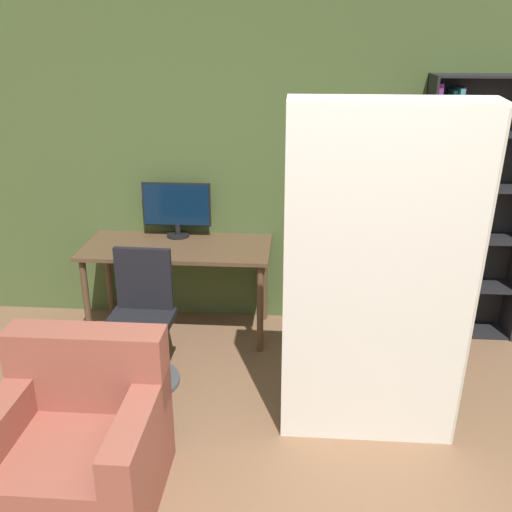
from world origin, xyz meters
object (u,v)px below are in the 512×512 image
bookshelf (457,216)px  armchair (78,443)px  mattress_near (378,285)px  monitor (177,207)px  office_chair (141,331)px

bookshelf → armchair: 3.16m
mattress_near → monitor: bearing=134.5°
bookshelf → monitor: bearing=179.6°
office_chair → armchair: size_ratio=1.10×
office_chair → mattress_near: mattress_near is taller
mattress_near → armchair: size_ratio=2.37×
armchair → office_chair: bearing=87.5°
monitor → armchair: (-0.13, -2.03, -0.68)m
office_chair → armchair: office_chair is taller
office_chair → mattress_near: 1.71m
monitor → armchair: monitor is taller
monitor → office_chair: monitor is taller
monitor → mattress_near: bearing=-45.5°
office_chair → bookshelf: bookshelf is taller
monitor → mattress_near: size_ratio=0.27×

